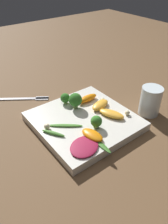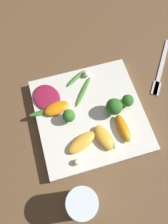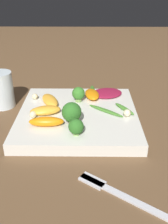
% 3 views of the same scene
% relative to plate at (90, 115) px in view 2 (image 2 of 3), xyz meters
% --- Properties ---
extents(ground_plane, '(2.40, 2.40, 0.00)m').
position_rel_plate_xyz_m(ground_plane, '(0.00, 0.00, -0.01)').
color(ground_plane, brown).
extents(plate, '(0.27, 0.27, 0.02)m').
position_rel_plate_xyz_m(plate, '(0.00, 0.00, 0.00)').
color(plate, silver).
rests_on(plate, ground_plane).
extents(drinking_glass, '(0.06, 0.06, 0.09)m').
position_rel_plate_xyz_m(drinking_glass, '(-0.08, -0.19, 0.03)').
color(drinking_glass, silver).
rests_on(drinking_glass, ground_plane).
extents(fork, '(0.13, 0.17, 0.01)m').
position_rel_plate_xyz_m(fork, '(0.23, 0.07, -0.01)').
color(fork, silver).
rests_on(fork, ground_plane).
extents(radicchio_leaf_0, '(0.09, 0.10, 0.01)m').
position_rel_plate_xyz_m(radicchio_leaf_0, '(-0.10, 0.07, 0.02)').
color(radicchio_leaf_0, maroon).
rests_on(radicchio_leaf_0, plate).
extents(orange_segment_0, '(0.08, 0.06, 0.02)m').
position_rel_plate_xyz_m(orange_segment_0, '(-0.04, -0.07, 0.02)').
color(orange_segment_0, '#FCAD33').
rests_on(orange_segment_0, plate).
extents(orange_segment_1, '(0.07, 0.04, 0.02)m').
position_rel_plate_xyz_m(orange_segment_1, '(-0.08, 0.03, 0.02)').
color(orange_segment_1, orange).
rests_on(orange_segment_1, plate).
extents(orange_segment_2, '(0.05, 0.07, 0.02)m').
position_rel_plate_xyz_m(orange_segment_2, '(0.01, -0.07, 0.02)').
color(orange_segment_2, '#FCAD33').
rests_on(orange_segment_2, plate).
extents(orange_segment_3, '(0.03, 0.07, 0.02)m').
position_rel_plate_xyz_m(orange_segment_3, '(0.06, -0.06, 0.02)').
color(orange_segment_3, orange).
rests_on(orange_segment_3, plate).
extents(broccoli_floret_0, '(0.03, 0.03, 0.04)m').
position_rel_plate_xyz_m(broccoli_floret_0, '(-0.05, 0.00, 0.03)').
color(broccoli_floret_0, '#7A9E51').
rests_on(broccoli_floret_0, plate).
extents(broccoli_floret_1, '(0.03, 0.03, 0.03)m').
position_rel_plate_xyz_m(broccoli_floret_1, '(0.10, 0.00, 0.03)').
color(broccoli_floret_1, '#84AD5B').
rests_on(broccoli_floret_1, plate).
extents(broccoli_floret_2, '(0.04, 0.04, 0.05)m').
position_rel_plate_xyz_m(broccoli_floret_2, '(0.06, -0.01, 0.04)').
color(broccoli_floret_2, '#7A9E51').
rests_on(broccoli_floret_2, plate).
extents(arugula_sprig_0, '(0.08, 0.01, 0.00)m').
position_rel_plate_xyz_m(arugula_sprig_0, '(-0.11, 0.03, 0.01)').
color(arugula_sprig_0, '#3D7528').
rests_on(arugula_sprig_0, plate).
extents(arugula_sprig_1, '(0.06, 0.04, 0.01)m').
position_rel_plate_xyz_m(arugula_sprig_1, '(-0.01, 0.11, 0.02)').
color(arugula_sprig_1, '#47842D').
rests_on(arugula_sprig_1, plate).
extents(arugula_sprig_2, '(0.07, 0.08, 0.01)m').
position_rel_plate_xyz_m(arugula_sprig_2, '(-0.00, 0.06, 0.02)').
color(arugula_sprig_2, '#47842D').
rests_on(arugula_sprig_2, plate).
extents(macadamia_nut_0, '(0.02, 0.02, 0.02)m').
position_rel_plate_xyz_m(macadamia_nut_0, '(0.02, 0.11, 0.02)').
color(macadamia_nut_0, beige).
rests_on(macadamia_nut_0, plate).
extents(macadamia_nut_1, '(0.01, 0.01, 0.01)m').
position_rel_plate_xyz_m(macadamia_nut_1, '(-0.06, -0.11, 0.02)').
color(macadamia_nut_1, beige).
rests_on(macadamia_nut_1, plate).
extents(macadamia_nut_2, '(0.02, 0.02, 0.02)m').
position_rel_plate_xyz_m(macadamia_nut_2, '(0.03, -0.10, 0.02)').
color(macadamia_nut_2, beige).
rests_on(macadamia_nut_2, plate).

